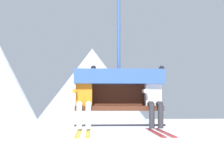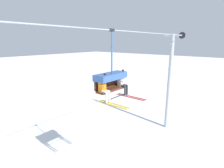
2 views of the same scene
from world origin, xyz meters
The scene contains 4 objects.
mountain_peak_east centered at (-0.75, 52.19, 7.61)m, with size 23.16×23.16×15.22m.
chairlift_chair centered at (-0.33, -0.73, 6.71)m, with size 1.85×0.74×3.23m.
skier_orange centered at (-1.04, -0.94, 6.42)m, with size 0.48×1.70×1.34m.
skier_white centered at (0.39, -0.94, 6.42)m, with size 0.48×1.70×1.34m.
Camera 1 is at (-0.90, -7.89, 6.37)m, focal length 55.00 mm.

